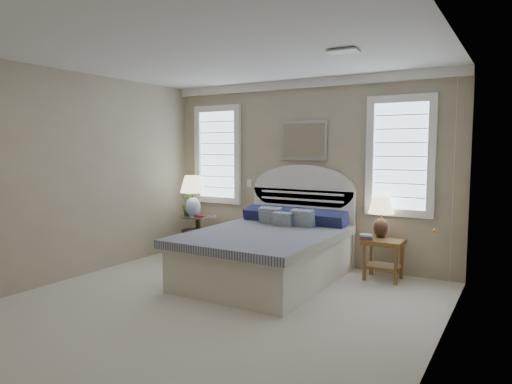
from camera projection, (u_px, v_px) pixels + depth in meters
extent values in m
cube|color=beige|center=(202.00, 312.00, 4.77)|extent=(4.50, 5.00, 0.01)
cube|color=silver|center=(199.00, 47.00, 4.51)|extent=(4.50, 5.00, 0.01)
cube|color=tan|center=(304.00, 172.00, 6.77)|extent=(4.50, 0.02, 2.70)
cube|color=tan|center=(60.00, 176.00, 5.78)|extent=(0.02, 5.00, 2.70)
cube|color=tan|center=(435.00, 195.00, 3.49)|extent=(0.02, 5.00, 2.70)
cube|color=white|center=(304.00, 84.00, 6.62)|extent=(4.50, 0.08, 0.12)
cube|color=#B2B2B2|center=(343.00, 51.00, 4.58)|extent=(0.30, 0.20, 0.02)
cube|color=white|center=(249.00, 183.00, 7.26)|extent=(0.08, 0.01, 0.12)
cube|color=silver|center=(218.00, 155.00, 7.52)|extent=(0.90, 0.06, 1.60)
cube|color=silver|center=(400.00, 156.00, 6.02)|extent=(0.90, 0.06, 1.60)
cube|color=silver|center=(303.00, 140.00, 6.70)|extent=(0.74, 0.04, 0.58)
cube|color=white|center=(453.00, 199.00, 4.54)|extent=(0.02, 1.80, 2.40)
cube|color=beige|center=(265.00, 260.00, 5.88)|extent=(1.60, 2.10, 0.55)
cube|color=navy|center=(263.00, 236.00, 5.80)|extent=(1.72, 2.15, 0.10)
cube|color=silver|center=(302.00, 226.00, 6.80)|extent=(1.62, 0.08, 1.10)
cube|color=#1B1E44|center=(269.00, 214.00, 6.75)|extent=(0.75, 0.31, 0.23)
cube|color=#1B1E44|center=(320.00, 219.00, 6.34)|extent=(0.75, 0.31, 0.23)
cube|color=#2E4B67|center=(271.00, 219.00, 6.48)|extent=(0.33, 0.20, 0.34)
cube|color=#2E4B67|center=(303.00, 221.00, 6.22)|extent=(0.33, 0.20, 0.34)
cube|color=#2E4B67|center=(283.00, 222.00, 6.27)|extent=(0.28, 0.14, 0.29)
cylinder|color=black|center=(198.00, 253.00, 7.36)|extent=(0.32, 0.32, 0.03)
cylinder|color=black|center=(198.00, 236.00, 7.33)|extent=(0.08, 0.08, 0.60)
cylinder|color=silver|center=(198.00, 216.00, 7.30)|extent=(0.56, 0.56, 0.02)
cube|color=brown|center=(384.00, 242.00, 5.90)|extent=(0.50, 0.40, 0.06)
cube|color=brown|center=(383.00, 266.00, 5.93)|extent=(0.44, 0.34, 0.03)
cube|color=brown|center=(365.00, 262.00, 5.90)|extent=(0.04, 0.04, 0.47)
cube|color=brown|center=(371.00, 258.00, 6.15)|extent=(0.04, 0.04, 0.47)
cube|color=brown|center=(396.00, 266.00, 5.69)|extent=(0.04, 0.04, 0.47)
cube|color=brown|center=(402.00, 261.00, 5.95)|extent=(0.04, 0.04, 0.47)
cylinder|color=black|center=(196.00, 243.00, 7.25)|extent=(0.51, 0.51, 0.41)
cylinder|color=white|center=(193.00, 215.00, 7.27)|extent=(0.16, 0.16, 0.03)
ellipsoid|color=white|center=(193.00, 207.00, 7.26)|extent=(0.29, 0.29, 0.31)
cylinder|color=gold|center=(193.00, 195.00, 7.24)|extent=(0.04, 0.04, 0.11)
cylinder|color=black|center=(381.00, 236.00, 6.04)|extent=(0.14, 0.14, 0.03)
ellipsoid|color=black|center=(381.00, 228.00, 6.03)|extent=(0.26, 0.26, 0.26)
cylinder|color=gold|center=(381.00, 216.00, 6.02)|extent=(0.04, 0.04, 0.10)
imported|color=#327930|center=(188.00, 203.00, 7.35)|extent=(0.27, 0.27, 0.38)
cube|color=maroon|center=(200.00, 216.00, 7.22)|extent=(0.19, 0.16, 0.02)
cube|color=maroon|center=(366.00, 239.00, 5.89)|extent=(0.19, 0.16, 0.02)
cube|color=#265472|center=(366.00, 237.00, 5.89)|extent=(0.18, 0.15, 0.02)
cube|color=beige|center=(366.00, 235.00, 5.89)|extent=(0.17, 0.14, 0.02)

